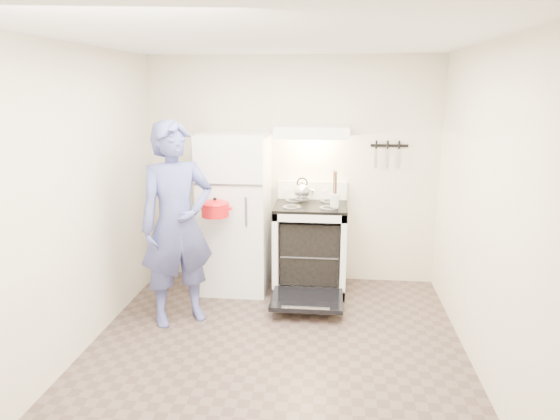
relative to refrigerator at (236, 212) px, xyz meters
The scene contains 15 objects.
floor 1.78m from the refrigerator, 68.20° to the right, with size 3.60×3.60×0.00m, color brown.
back_wall 0.79m from the refrigerator, 31.11° to the left, with size 3.20×0.02×2.50m, color beige.
refrigerator is the anchor object (origin of this frame).
stove_body 0.90m from the refrigerator, ahead, with size 0.76×0.65×0.92m, color white.
cooktop 0.81m from the refrigerator, ahead, with size 0.76×0.65×0.03m, color black.
backsplash 0.89m from the refrigerator, 20.94° to the left, with size 0.76×0.07×0.20m, color white.
oven_door 1.23m from the refrigerator, 35.13° to the right, with size 0.70×0.54×0.04m, color black.
oven_rack 0.91m from the refrigerator, ahead, with size 0.60×0.52×0.01m, color slate.
range_hood 1.19m from the refrigerator, ahead, with size 0.76×0.50×0.12m, color white.
knife_strip 1.81m from the refrigerator, 11.61° to the left, with size 0.40×0.02×0.03m, color black.
pizza_stone 0.89m from the refrigerator, ahead, with size 0.35×0.35×0.02m, color olive.
tea_kettle 0.76m from the refrigerator, 11.27° to the left, with size 0.22×0.18×0.27m, color silver, non-canonical shape.
utensil_jar 1.09m from the refrigerator, ahead, with size 0.09×0.09×0.13m, color silver.
person 0.95m from the refrigerator, 113.04° to the right, with size 0.69×0.45×1.89m, color navy.
dutch_oven 0.52m from the refrigerator, 101.70° to the right, with size 0.34×0.27×0.23m, color red, non-canonical shape.
Camera 1 is at (0.45, -3.68, 2.17)m, focal length 32.00 mm.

